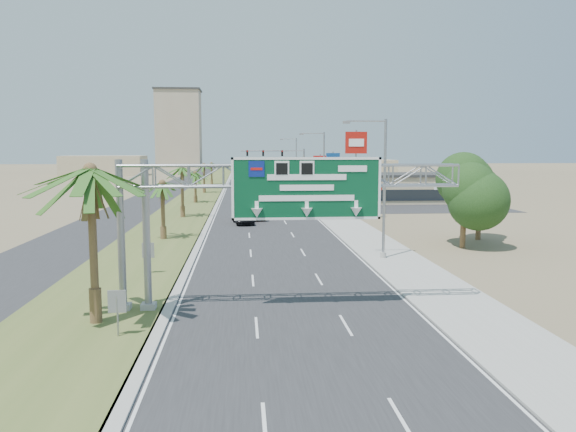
# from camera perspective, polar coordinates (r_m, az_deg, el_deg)

# --- Properties ---
(ground) EXTENTS (600.00, 600.00, 0.00)m
(ground) POSITION_cam_1_polar(r_m,az_deg,el_deg) (19.03, 3.68, -17.62)
(ground) COLOR #8C7A59
(ground) RESTS_ON ground
(road) EXTENTS (12.00, 300.00, 0.02)m
(road) POSITION_cam_1_polar(r_m,az_deg,el_deg) (127.42, -3.47, 3.21)
(road) COLOR #28282B
(road) RESTS_ON ground
(sidewalk_right) EXTENTS (4.00, 300.00, 0.10)m
(sidewalk_right) POSITION_cam_1_polar(r_m,az_deg,el_deg) (127.87, 0.35, 3.26)
(sidewalk_right) COLOR #9E9B93
(sidewalk_right) RESTS_ON ground
(median_grass) EXTENTS (7.00, 300.00, 0.12)m
(median_grass) POSITION_cam_1_polar(r_m,az_deg,el_deg) (127.61, -7.97, 3.19)
(median_grass) COLOR #515F2A
(median_grass) RESTS_ON ground
(opposing_road) EXTENTS (8.00, 300.00, 0.02)m
(opposing_road) POSITION_cam_1_polar(r_m,az_deg,el_deg) (128.21, -11.10, 3.12)
(opposing_road) COLOR #28282B
(opposing_road) RESTS_ON ground
(sign_gantry) EXTENTS (16.75, 1.24, 7.50)m
(sign_gantry) POSITION_cam_1_polar(r_m,az_deg,el_deg) (27.18, -1.46, 2.97)
(sign_gantry) COLOR gray
(sign_gantry) RESTS_ON ground
(palm_near) EXTENTS (5.70, 5.70, 8.35)m
(palm_near) POSITION_cam_1_polar(r_m,az_deg,el_deg) (26.03, -19.47, 4.34)
(palm_near) COLOR brown
(palm_near) RESTS_ON ground
(palm_row_b) EXTENTS (3.99, 3.99, 5.95)m
(palm_row_b) POSITION_cam_1_polar(r_m,az_deg,el_deg) (49.73, -12.66, 3.19)
(palm_row_b) COLOR brown
(palm_row_b) RESTS_ON ground
(palm_row_c) EXTENTS (3.99, 3.99, 6.75)m
(palm_row_c) POSITION_cam_1_polar(r_m,az_deg,el_deg) (65.56, -10.74, 4.72)
(palm_row_c) COLOR brown
(palm_row_c) RESTS_ON ground
(palm_row_d) EXTENTS (3.99, 3.99, 5.45)m
(palm_row_d) POSITION_cam_1_polar(r_m,az_deg,el_deg) (83.51, -9.41, 4.31)
(palm_row_d) COLOR brown
(palm_row_d) RESTS_ON ground
(palm_row_e) EXTENTS (3.99, 3.99, 6.15)m
(palm_row_e) POSITION_cam_1_polar(r_m,az_deg,el_deg) (102.42, -8.54, 5.13)
(palm_row_e) COLOR brown
(palm_row_e) RESTS_ON ground
(palm_row_f) EXTENTS (3.99, 3.99, 5.75)m
(palm_row_f) POSITION_cam_1_polar(r_m,az_deg,el_deg) (127.38, -7.78, 5.28)
(palm_row_f) COLOR brown
(palm_row_f) RESTS_ON ground
(streetlight_near) EXTENTS (3.27, 0.44, 10.00)m
(streetlight_near) POSITION_cam_1_polar(r_m,az_deg,el_deg) (40.49, 9.49, 2.19)
(streetlight_near) COLOR gray
(streetlight_near) RESTS_ON ground
(streetlight_mid) EXTENTS (3.27, 0.44, 10.00)m
(streetlight_mid) POSITION_cam_1_polar(r_m,az_deg,el_deg) (69.92, 3.49, 4.15)
(streetlight_mid) COLOR gray
(streetlight_mid) RESTS_ON ground
(streetlight_far) EXTENTS (3.27, 0.44, 10.00)m
(streetlight_far) POSITION_cam_1_polar(r_m,az_deg,el_deg) (105.66, 0.74, 5.04)
(streetlight_far) COLOR gray
(streetlight_far) RESTS_ON ground
(signal_mast) EXTENTS (10.28, 0.71, 8.00)m
(signal_mast) POSITION_cam_1_polar(r_m,az_deg,el_deg) (89.51, 0.34, 4.83)
(signal_mast) COLOR gray
(signal_mast) RESTS_ON ground
(store_building) EXTENTS (18.00, 10.00, 4.00)m
(store_building) POSITION_cam_1_polar(r_m,az_deg,el_deg) (86.90, 11.82, 2.75)
(store_building) COLOR tan
(store_building) RESTS_ON ground
(oak_near) EXTENTS (4.50, 4.50, 6.80)m
(oak_near) POSITION_cam_1_polar(r_m,az_deg,el_deg) (46.70, 17.49, 2.36)
(oak_near) COLOR brown
(oak_near) RESTS_ON ground
(oak_far) EXTENTS (3.50, 3.50, 5.60)m
(oak_far) POSITION_cam_1_polar(r_m,az_deg,el_deg) (51.59, 18.88, 1.91)
(oak_far) COLOR brown
(oak_far) RESTS_ON ground
(median_signback_a) EXTENTS (0.75, 0.08, 2.08)m
(median_signback_a) POSITION_cam_1_polar(r_m,az_deg,el_deg) (24.58, -16.97, -8.64)
(median_signback_a) COLOR gray
(median_signback_a) RESTS_ON ground
(median_signback_b) EXTENTS (0.75, 0.08, 2.08)m
(median_signback_b) POSITION_cam_1_polar(r_m,az_deg,el_deg) (36.22, -14.02, -3.63)
(median_signback_b) COLOR gray
(median_signback_b) RESTS_ON ground
(tower_distant) EXTENTS (20.00, 16.00, 35.00)m
(tower_distant) POSITION_cam_1_polar(r_m,az_deg,el_deg) (268.94, -11.03, 8.69)
(tower_distant) COLOR tan
(tower_distant) RESTS_ON ground
(building_distant_left) EXTENTS (24.00, 14.00, 6.00)m
(building_distant_left) POSITION_cam_1_polar(r_m,az_deg,el_deg) (182.23, -18.16, 4.89)
(building_distant_left) COLOR tan
(building_distant_left) RESTS_ON ground
(building_distant_right) EXTENTS (20.00, 12.00, 5.00)m
(building_distant_right) POSITION_cam_1_polar(r_m,az_deg,el_deg) (160.58, 7.10, 4.79)
(building_distant_right) COLOR tan
(building_distant_right) RESTS_ON ground
(car_left_lane) EXTENTS (2.52, 4.95, 1.61)m
(car_left_lane) POSITION_cam_1_polar(r_m,az_deg,el_deg) (59.72, -4.56, -0.04)
(car_left_lane) COLOR black
(car_left_lane) RESTS_ON ground
(car_mid_lane) EXTENTS (2.16, 4.80, 1.53)m
(car_mid_lane) POSITION_cam_1_polar(r_m,az_deg,el_deg) (63.30, -3.18, 0.31)
(car_mid_lane) COLOR maroon
(car_mid_lane) RESTS_ON ground
(car_right_lane) EXTENTS (3.03, 5.58, 1.49)m
(car_right_lane) POSITION_cam_1_polar(r_m,az_deg,el_deg) (91.51, -1.55, 2.30)
(car_right_lane) COLOR gray
(car_right_lane) RESTS_ON ground
(car_far) EXTENTS (2.11, 4.95, 1.42)m
(car_far) POSITION_cam_1_polar(r_m,az_deg,el_deg) (94.49, -3.97, 2.40)
(car_far) COLOR black
(car_far) RESTS_ON ground
(pole_sign_red_near) EXTENTS (2.40, 0.37, 10.02)m
(pole_sign_red_near) POSITION_cam_1_polar(r_m,az_deg,el_deg) (62.97, 6.93, 6.81)
(pole_sign_red_near) COLOR gray
(pole_sign_red_near) RESTS_ON ground
(pole_sign_blue) EXTENTS (2.01, 0.81, 7.59)m
(pole_sign_blue) POSITION_cam_1_polar(r_m,az_deg,el_deg) (79.50, 4.58, 5.11)
(pole_sign_blue) COLOR gray
(pole_sign_blue) RESTS_ON ground
(pole_sign_red_far) EXTENTS (2.20, 0.89, 7.13)m
(pole_sign_red_far) POSITION_cam_1_polar(r_m,az_deg,el_deg) (87.42, 3.30, 5.25)
(pole_sign_red_far) COLOR gray
(pole_sign_red_far) RESTS_ON ground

